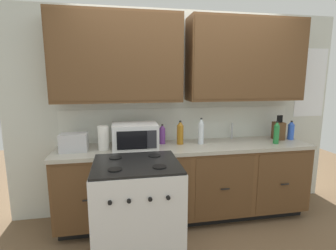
{
  "coord_description": "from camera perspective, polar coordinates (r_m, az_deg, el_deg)",
  "views": [
    {
      "loc": [
        -0.74,
        -2.49,
        1.66
      ],
      "look_at": [
        -0.22,
        0.27,
        1.15
      ],
      "focal_mm": 27.5,
      "sensor_mm": 36.0,
      "label": 1
    }
  ],
  "objects": [
    {
      "name": "counter_run",
      "position": [
        3.12,
        4.01,
        -12.33
      ],
      "size": [
        2.92,
        0.64,
        0.9
      ],
      "color": "black",
      "rests_on": "ground_plane"
    },
    {
      "name": "paper_towel_roll",
      "position": [
        2.85,
        -14.13,
        -2.8
      ],
      "size": [
        0.12,
        0.12,
        0.26
      ],
      "primitive_type": "cylinder",
      "color": "white",
      "rests_on": "counter_run"
    },
    {
      "name": "bottle_violet",
      "position": [
        3.02,
        -1.25,
        -2.08
      ],
      "size": [
        0.07,
        0.07,
        0.23
      ],
      "color": "#663384",
      "rests_on": "counter_run"
    },
    {
      "name": "knife_block",
      "position": [
        3.52,
        23.27,
        -1.12
      ],
      "size": [
        0.11,
        0.14,
        0.31
      ],
      "color": "#52361E",
      "rests_on": "counter_run"
    },
    {
      "name": "bottle_amber",
      "position": [
        3.0,
        2.72,
        -1.74
      ],
      "size": [
        0.08,
        0.08,
        0.28
      ],
      "color": "#9E6619",
      "rests_on": "counter_run"
    },
    {
      "name": "bottle_green",
      "position": [
        3.28,
        22.91,
        -1.57
      ],
      "size": [
        0.06,
        0.06,
        0.27
      ],
      "color": "#237A38",
      "rests_on": "counter_run"
    },
    {
      "name": "bottle_blue",
      "position": [
        3.59,
        25.6,
        -1.07
      ],
      "size": [
        0.08,
        0.08,
        0.24
      ],
      "color": "blue",
      "rests_on": "counter_run"
    },
    {
      "name": "wall_unit",
      "position": [
        3.08,
        3.36,
        9.92
      ],
      "size": [
        4.09,
        0.4,
        2.46
      ],
      "color": "silver",
      "rests_on": "ground_plane"
    },
    {
      "name": "ground_plane",
      "position": [
        3.08,
        5.36,
        -22.43
      ],
      "size": [
        8.0,
        8.0,
        0.0
      ],
      "primitive_type": "plane",
      "color": "brown"
    },
    {
      "name": "microwave",
      "position": [
        2.82,
        -7.33,
        -2.5
      ],
      "size": [
        0.48,
        0.37,
        0.28
      ],
      "color": "white",
      "rests_on": "counter_run"
    },
    {
      "name": "toaster",
      "position": [
        2.89,
        -20.14,
        -3.65
      ],
      "size": [
        0.28,
        0.18,
        0.19
      ],
      "color": "#B7B7BC",
      "rests_on": "counter_run"
    },
    {
      "name": "bottle_clear",
      "position": [
        3.03,
        7.35,
        -1.41
      ],
      "size": [
        0.07,
        0.07,
        0.31
      ],
      "color": "silver",
      "rests_on": "counter_run"
    },
    {
      "name": "sink_faucet",
      "position": [
        3.37,
        13.99,
        -1.33
      ],
      "size": [
        0.02,
        0.02,
        0.2
      ],
      "primitive_type": "cylinder",
      "color": "#B2B5BA",
      "rests_on": "counter_run"
    },
    {
      "name": "stove_range",
      "position": [
        2.47,
        -6.8,
        -18.65
      ],
      "size": [
        0.76,
        0.68,
        0.95
      ],
      "color": "white",
      "rests_on": "ground_plane"
    }
  ]
}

